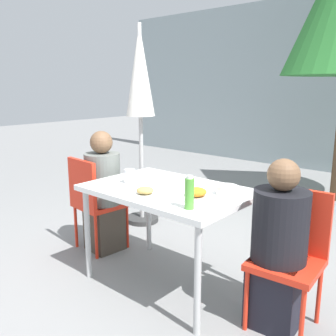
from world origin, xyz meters
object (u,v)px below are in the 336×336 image
Objects in this scene: person_right at (278,250)px; bottle at (189,193)px; person_left at (103,195)px; drinking_cup at (130,176)px; closed_umbrella at (140,84)px; salad_bowl at (227,190)px; chair_left at (93,197)px; chair_right at (291,248)px.

person_right is 5.18× the size of bottle.
person_right is at bearing 37.24° from bottle.
person_left reaches higher than drinking_cup.
closed_umbrella reaches higher than person_right.
person_right reaches higher than salad_bowl.
drinking_cup is (-0.72, 0.18, -0.05)m from bottle.
bottle is (-0.44, -0.33, 0.36)m from person_right.
person_left is (0.06, 0.08, 0.02)m from chair_left.
person_right is at bearing -21.14° from closed_umbrella.
chair_left is 1.80m from chair_right.
salad_bowl is (-0.48, -0.01, 0.29)m from chair_right.
closed_umbrella is at bearing -25.59° from person_right.
drinking_cup is at bearing -49.02° from closed_umbrella.
drinking_cup is at bearing 2.86° from person_right.
bottle is (1.25, -0.34, 0.34)m from person_left.
person_left is at bearing 164.66° from bottle.
closed_umbrella is 1.80m from salad_bowl.
person_right is 7.24× the size of salad_bowl.
closed_umbrella is (-1.99, 0.67, 1.00)m from chair_right.
person_left is 1.26m from closed_umbrella.
person_left is 10.35× the size of drinking_cup.
chair_left is 1.31m from closed_umbrella.
closed_umbrella is 14.15× the size of salad_bowl.
chair_left is 1.75m from person_right.
drinking_cup is 0.72× the size of salad_bowl.
chair_right is 0.73m from bottle.
person_right is (1.75, 0.07, -0.00)m from chair_left.
person_right is at bearing 58.08° from chair_right.
chair_right is at bearing -121.92° from person_right.
person_right is 0.53m from salad_bowl.
bottle reaches higher than chair_left.
person_left reaches higher than chair_left.
person_left reaches higher than person_right.
person_right is 10.10× the size of drinking_cup.
person_left is 0.62m from drinking_cup.
chair_right reaches higher than salad_bowl.
chair_left reaches higher than salad_bowl.
person_left is 1.73m from chair_right.
chair_left is 0.80× the size of person_right.
drinking_cup is (-1.16, -0.15, 0.31)m from person_right.
person_left is at bearing -176.91° from salad_bowl.
person_left is 1.02× the size of person_right.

